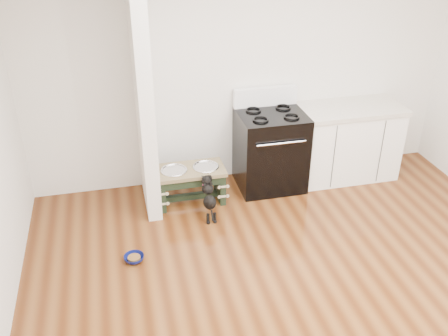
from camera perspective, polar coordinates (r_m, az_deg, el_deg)
ground at (r=4.44m, az=10.80°, el=-16.24°), size 5.00×5.00×0.00m
room_shell at (r=3.50m, az=13.21°, el=2.88°), size 5.00×5.00×5.00m
partition_wall at (r=5.21m, az=-9.27°, el=8.81°), size 0.15×0.80×2.70m
oven_range at (r=5.87m, az=5.32°, el=2.17°), size 0.76×0.69×1.14m
cabinet_run at (r=6.26m, az=13.82°, el=2.92°), size 1.24×0.64×0.91m
dog_feeder at (r=5.61m, az=-3.86°, el=-1.21°), size 0.77×0.41×0.44m
puppy at (r=5.35m, az=-1.74°, el=-3.31°), size 0.14×0.40×0.47m
floor_bowl at (r=4.95m, az=-10.24°, el=-10.12°), size 0.25×0.25×0.06m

